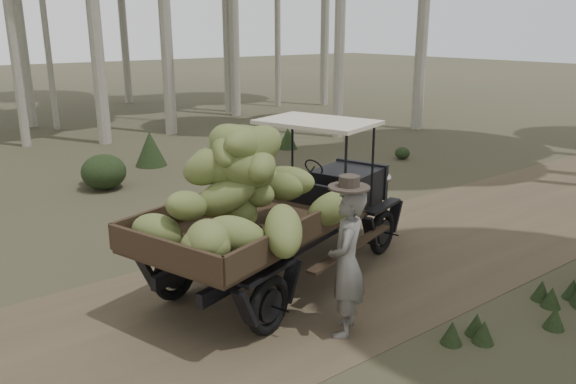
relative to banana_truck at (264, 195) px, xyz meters
The scene contains 5 objects.
ground 1.87m from the banana_truck, 169.06° to the right, with size 120.00×120.00×0.00m, color #473D2B.
dirt_track 1.86m from the banana_truck, 169.06° to the right, with size 70.00×4.00×0.01m, color brown.
banana_truck is the anchor object (origin of this frame).
farmer 1.66m from the banana_truck, 85.04° to the right, with size 0.82×0.79×2.06m.
undergrowth 2.75m from the banana_truck, 113.86° to the right, with size 18.28×21.78×1.38m.
Camera 1 is at (-3.19, -6.00, 3.74)m, focal length 35.00 mm.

